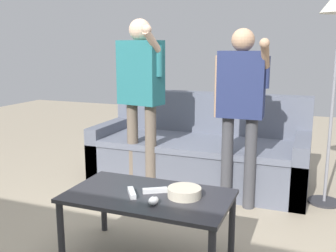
{
  "coord_description": "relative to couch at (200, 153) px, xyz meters",
  "views": [
    {
      "loc": [
        0.96,
        -2.3,
        1.38
      ],
      "look_at": [
        -0.06,
        0.33,
        0.8
      ],
      "focal_mm": 41.04,
      "sensor_mm": 36.0,
      "label": 1
    }
  ],
  "objects": [
    {
      "name": "snack_bowl",
      "position": [
        0.36,
        -1.57,
        0.19
      ],
      "size": [
        0.21,
        0.21,
        0.06
      ],
      "primitive_type": "cylinder",
      "color": "beige",
      "rests_on": "coffee_table"
    },
    {
      "name": "coffee_table",
      "position": [
        0.13,
        -1.61,
        0.11
      ],
      "size": [
        1.05,
        0.59,
        0.46
      ],
      "color": "#2D2D33",
      "rests_on": "ground"
    },
    {
      "name": "couch",
      "position": [
        0.0,
        0.0,
        0.0
      ],
      "size": [
        2.16,
        0.91,
        0.9
      ],
      "color": "slate",
      "rests_on": "ground"
    },
    {
      "name": "game_remote_wand_near",
      "position": [
        0.16,
        -1.57,
        0.18
      ],
      "size": [
        0.15,
        0.11,
        0.03
      ],
      "color": "white",
      "rests_on": "coffee_table"
    },
    {
      "name": "game_remote_nunchuk",
      "position": [
        0.23,
        -1.75,
        0.18
      ],
      "size": [
        0.06,
        0.09,
        0.05
      ],
      "color": "white",
      "rests_on": "coffee_table"
    },
    {
      "name": "player_right",
      "position": [
        0.5,
        -0.53,
        0.66
      ],
      "size": [
        0.46,
        0.33,
        1.53
      ],
      "color": "#47474C",
      "rests_on": "ground"
    },
    {
      "name": "game_remote_wand_far",
      "position": [
        0.04,
        -1.67,
        0.18
      ],
      "size": [
        0.12,
        0.15,
        0.03
      ],
      "color": "white",
      "rests_on": "coffee_table"
    },
    {
      "name": "player_left",
      "position": [
        -0.45,
        -0.48,
        0.73
      ],
      "size": [
        0.48,
        0.4,
        1.64
      ],
      "color": "#756656",
      "rests_on": "ground"
    },
    {
      "name": "ground_plane",
      "position": [
        0.13,
        -1.43,
        -0.3
      ],
      "size": [
        12.0,
        12.0,
        0.0
      ],
      "primitive_type": "plane",
      "color": "tan"
    }
  ]
}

